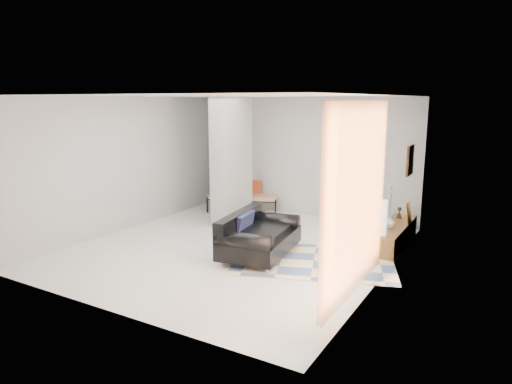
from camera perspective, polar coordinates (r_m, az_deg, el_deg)
The scene contains 17 objects.
floor at distance 8.61m, azimuth -2.63°, elevation -7.07°, with size 6.00×6.00×0.00m, color white.
ceiling at distance 8.16m, azimuth -2.81°, elevation 11.91°, with size 6.00×6.00×0.00m, color white.
wall_back at distance 10.89m, azimuth 5.88°, elevation 4.37°, with size 6.00×6.00×0.00m, color #B5B7B9.
wall_front at distance 6.02m, azimuth -18.36°, elevation -1.94°, with size 6.00×6.00×0.00m, color #B5B7B9.
wall_left at distance 10.01m, azimuth -16.10°, elevation 3.36°, with size 6.00×6.00×0.00m, color #B5B7B9.
wall_right at distance 7.18m, azimuth 16.07°, elevation 0.31°, with size 6.00×6.00×0.00m, color #B5B7B9.
partition_column at distance 10.19m, azimuth -3.06°, elevation 3.92°, with size 0.35×1.20×2.80m, color #9CA1A3.
hallway_door at distance 11.91m, azimuth -3.50°, elevation 3.17°, with size 0.85×0.06×2.04m, color white.
curtain at distance 6.11m, azimuth 12.70°, elevation -0.96°, with size 2.55×2.55×0.00m, color #F48840.
wall_art at distance 8.79m, azimuth 18.71°, elevation 3.78°, with size 0.04×0.45×0.55m, color #38240F.
media_console at distance 9.13m, azimuth 16.90°, elevation -5.14°, with size 0.45×1.92×0.80m.
loveseat at distance 8.14m, azimuth 0.09°, elevation -5.57°, with size 1.23×1.84×0.76m.
daybed at distance 11.38m, azimuth -1.62°, elevation -0.29°, with size 1.87×1.26×0.77m.
area_rug at distance 8.01m, azimuth 7.23°, elevation -8.55°, with size 2.69×1.80×0.01m, color beige.
cylinder_lamp at distance 8.25m, azimuth 15.67°, elevation -3.13°, with size 0.12×0.12×0.63m, color white.
bronze_figurine at distance 9.58m, azimuth 17.48°, elevation -2.48°, with size 0.11×0.11×0.23m, color #302115, non-canonical shape.
vase at distance 8.84m, azimuth 16.34°, elevation -3.60°, with size 0.21×0.21×0.22m, color white.
Camera 1 is at (4.42, -6.86, 2.74)m, focal length 32.00 mm.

